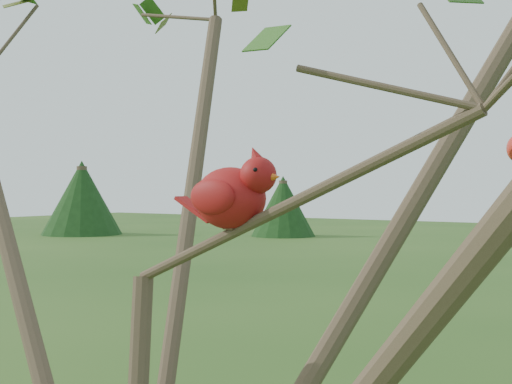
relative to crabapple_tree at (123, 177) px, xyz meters
The scene contains 2 objects.
crabapple_tree is the anchor object (origin of this frame).
cardinal 0.17m from the crabapple_tree, 39.77° to the left, with size 0.20×0.10×0.14m.
Camera 1 is at (0.80, -0.81, 2.11)m, focal length 50.00 mm.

